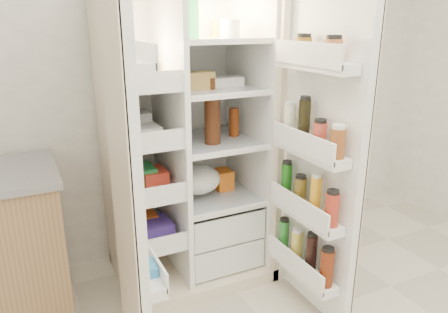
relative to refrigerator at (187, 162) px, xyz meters
name	(u,v)px	position (x,y,z in m)	size (l,w,h in m)	color
wall_back	(187,57)	(0.15, 0.35, 0.61)	(4.00, 0.02, 2.70)	white
refrigerator	(187,162)	(0.00, 0.00, 0.00)	(0.92, 0.70, 1.80)	beige
freezer_door	(127,186)	(-0.51, -0.60, 0.15)	(0.15, 0.40, 1.72)	white
fridge_door	(319,164)	(0.47, -0.69, 0.13)	(0.17, 0.58, 1.72)	white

